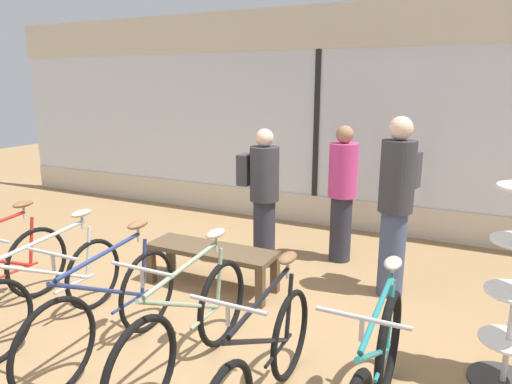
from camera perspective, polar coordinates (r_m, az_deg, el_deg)
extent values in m
plane|color=#99754C|center=(4.18, -9.75, -17.40)|extent=(24.00, 24.00, 0.00)
cube|color=beige|center=(7.11, 7.30, -2.17)|extent=(12.00, 0.08, 0.45)
cube|color=silver|center=(6.87, 7.63, 8.33)|extent=(12.00, 0.04, 2.15)
cube|color=beige|center=(6.89, 8.01, 19.79)|extent=(12.00, 0.08, 0.60)
cube|color=black|center=(6.84, 7.56, 8.31)|extent=(0.08, 0.02, 2.15)
torus|color=black|center=(5.17, -25.65, -7.93)|extent=(0.05, 0.72, 0.72)
cylinder|color=red|center=(5.07, -26.28, -5.53)|extent=(0.03, 0.11, 0.49)
cylinder|color=red|center=(5.04, -27.72, -8.70)|extent=(0.03, 0.47, 0.03)
cylinder|color=#B2B2B7|center=(4.96, -27.01, -2.26)|extent=(0.02, 0.02, 0.14)
ellipsoid|color=brown|center=(4.94, -27.11, -1.37)|extent=(0.11, 0.22, 0.06)
torus|color=black|center=(4.72, -19.63, -9.64)|extent=(0.04, 0.69, 0.69)
cylinder|color=#BCBCC1|center=(4.30, -25.13, -9.01)|extent=(0.03, 0.96, 0.51)
cylinder|color=#BCBCC1|center=(4.60, -20.22, -7.05)|extent=(0.03, 0.11, 0.49)
cylinder|color=#BCBCC1|center=(4.22, -25.19, -5.42)|extent=(0.03, 0.88, 0.10)
cylinder|color=#BCBCC1|center=(4.57, -21.70, -10.56)|extent=(0.03, 0.46, 0.03)
cylinder|color=#B2B2B7|center=(4.48, -20.90, -3.48)|extent=(0.02, 0.02, 0.14)
ellipsoid|color=#B2A893|center=(4.46, -20.99, -2.50)|extent=(0.11, 0.22, 0.06)
torus|color=black|center=(4.18, -13.33, -11.95)|extent=(0.04, 0.72, 0.72)
torus|color=black|center=(3.57, -23.79, -17.50)|extent=(0.04, 0.72, 0.72)
cylinder|color=navy|center=(3.73, -18.79, -11.53)|extent=(0.03, 0.92, 0.51)
cylinder|color=navy|center=(4.06, -13.88, -9.09)|extent=(0.03, 0.11, 0.49)
cylinder|color=navy|center=(3.64, -18.79, -7.43)|extent=(0.03, 0.85, 0.10)
cylinder|color=navy|center=(4.03, -15.36, -13.08)|extent=(0.03, 0.44, 0.03)
cylinder|color=#B2B2B7|center=(3.92, -14.51, -5.09)|extent=(0.02, 0.02, 0.14)
ellipsoid|color=brown|center=(3.90, -14.57, -3.97)|extent=(0.11, 0.22, 0.06)
cylinder|color=#B2B2B7|center=(3.35, -24.01, -8.04)|extent=(0.02, 0.02, 0.12)
cylinder|color=#ADADB2|center=(3.33, -24.11, -7.08)|extent=(0.46, 0.02, 0.02)
torus|color=black|center=(3.89, -4.25, -13.66)|extent=(0.05, 0.72, 0.72)
torus|color=black|center=(3.18, -14.11, -20.89)|extent=(0.05, 0.72, 0.72)
cylinder|color=gray|center=(3.37, -9.12, -13.75)|extent=(0.03, 0.95, 0.51)
cylinder|color=gray|center=(3.76, -4.62, -10.65)|extent=(0.03, 0.11, 0.49)
cylinder|color=gray|center=(3.28, -9.00, -9.26)|extent=(0.03, 0.88, 0.10)
cylinder|color=gray|center=(3.72, -6.08, -15.08)|extent=(0.03, 0.46, 0.03)
cylinder|color=#B2B2B7|center=(3.61, -5.04, -6.39)|extent=(0.02, 0.02, 0.14)
ellipsoid|color=#B2A893|center=(3.58, -5.06, -5.18)|extent=(0.11, 0.22, 0.06)
cylinder|color=#B2B2B7|center=(2.92, -14.04, -10.40)|extent=(0.02, 0.02, 0.12)
cylinder|color=#ADADB2|center=(2.90, -14.11, -9.32)|extent=(0.46, 0.02, 0.02)
torus|color=black|center=(3.52, 4.32, -17.34)|extent=(0.05, 0.66, 0.66)
cylinder|color=black|center=(2.98, 0.44, -18.15)|extent=(0.03, 0.92, 0.51)
cylinder|color=black|center=(3.37, 4.14, -14.16)|extent=(0.03, 0.11, 0.49)
cylinder|color=black|center=(2.87, 0.71, -13.18)|extent=(0.03, 0.84, 0.10)
cylinder|color=black|center=(3.34, 2.85, -19.11)|extent=(0.03, 0.44, 0.03)
cylinder|color=#B2B2B7|center=(3.20, 3.96, -9.54)|extent=(0.02, 0.02, 0.14)
ellipsoid|color=brown|center=(3.17, 3.98, -8.21)|extent=(0.11, 0.22, 0.06)
cylinder|color=#B2B2B7|center=(2.49, -3.54, -15.11)|extent=(0.02, 0.02, 0.12)
cylinder|color=#ADADB2|center=(2.46, -3.56, -13.89)|extent=(0.46, 0.02, 0.02)
torus|color=black|center=(3.45, 16.24, -17.78)|extent=(0.06, 0.75, 0.75)
cylinder|color=#1E7A7F|center=(2.87, 14.58, -19.02)|extent=(0.03, 0.94, 0.51)
cylinder|color=#1E7A7F|center=(3.30, 16.40, -14.55)|extent=(0.03, 0.11, 0.49)
cylinder|color=#1E7A7F|center=(2.76, 15.05, -13.86)|extent=(0.03, 0.87, 0.10)
cylinder|color=#1E7A7F|center=(3.26, 15.51, -19.75)|extent=(0.03, 0.45, 0.03)
cylinder|color=#B2B2B7|center=(3.13, 16.65, -9.85)|extent=(0.02, 0.02, 0.14)
ellipsoid|color=#B2A893|center=(3.10, 16.75, -8.49)|extent=(0.11, 0.22, 0.06)
cylinder|color=#B2B2B7|center=(2.34, 13.06, -16.39)|extent=(0.02, 0.02, 0.12)
cylinder|color=#ADADB2|center=(2.31, 13.14, -15.09)|extent=(0.46, 0.02, 0.02)
cylinder|color=#333333|center=(4.02, 28.43, -20.13)|extent=(0.48, 0.48, 0.03)
cylinder|color=white|center=(3.85, 29.01, -15.90)|extent=(0.40, 0.40, 0.02)
cube|color=brown|center=(4.86, -5.64, -7.21)|extent=(1.40, 0.44, 0.05)
cube|color=brown|center=(5.17, -12.98, -8.86)|extent=(0.08, 0.08, 0.39)
cube|color=brown|center=(4.51, 0.53, -11.91)|extent=(0.08, 0.08, 0.39)
cube|color=brown|center=(5.43, -10.60, -7.62)|extent=(0.08, 0.08, 0.39)
cube|color=brown|center=(4.81, 2.39, -10.24)|extent=(0.08, 0.08, 0.39)
cylinder|color=#2D2D38|center=(5.66, 10.52, -4.51)|extent=(0.36, 0.36, 0.81)
cylinder|color=#D13D84|center=(5.48, 10.85, 2.69)|extent=(0.47, 0.47, 0.64)
sphere|color=#9E7051|center=(5.42, 11.04, 7.08)|extent=(0.21, 0.21, 0.21)
cylinder|color=#2D2D38|center=(5.44, 1.03, -5.09)|extent=(0.27, 0.27, 0.79)
cylinder|color=#333338|center=(5.26, 1.06, 2.28)|extent=(0.35, 0.35, 0.63)
sphere|color=beige|center=(5.19, 1.08, 6.80)|extent=(0.21, 0.21, 0.21)
cube|color=#38383D|center=(5.36, -1.24, 2.84)|extent=(0.14, 0.24, 0.36)
cylinder|color=#424C6B|center=(4.87, 16.61, -7.35)|extent=(0.32, 0.32, 0.89)
cylinder|color=#333338|center=(4.66, 17.27, 1.88)|extent=(0.41, 0.41, 0.71)
sphere|color=beige|center=(4.59, 17.67, 7.60)|extent=(0.23, 0.23, 0.23)
cube|color=#38383D|center=(4.87, 18.41, 2.70)|extent=(0.27, 0.19, 0.36)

